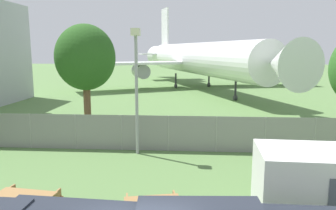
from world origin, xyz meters
name	(u,v)px	position (x,y,z in m)	size (l,w,h in m)	color
perimeter_fence	(168,133)	(0.00, 11.33, 0.97)	(56.07, 0.07, 1.93)	gray
airplane	(196,59)	(1.88, 40.50, 4.17)	(34.48, 42.58, 12.75)	white
portable_cabin	(312,188)	(4.92, 4.16, 1.19)	(3.41, 2.44, 2.38)	silver
picnic_bench_near_cabin	(25,202)	(-4.18, 4.00, 0.48)	(2.10, 1.63, 0.76)	olive
picnic_bench_open_grass	(152,209)	(0.01, 3.84, 0.47)	(2.01, 1.74, 0.76)	olive
tree_behind_benches	(85,58)	(-5.26, 14.08, 4.89)	(3.65, 3.65, 6.94)	brown
light_mast	(136,77)	(-1.59, 10.77, 4.04)	(0.44, 0.44, 6.44)	#99999E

